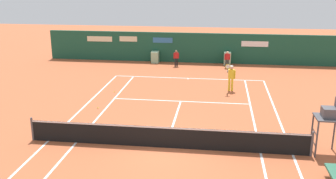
{
  "coord_description": "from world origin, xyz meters",
  "views": [
    {
      "loc": [
        2.12,
        -15.05,
        7.13
      ],
      "look_at": [
        -0.71,
        6.04,
        0.8
      ],
      "focal_mm": 41.37,
      "sensor_mm": 36.0,
      "label": 1
    }
  ],
  "objects_px": {
    "ball_kid_right_post": "(176,57)",
    "ball_kid_centre_post": "(227,58)",
    "umpire_chair": "(328,117)",
    "tennis_ball_mid_court": "(98,108)",
    "player_on_baseline": "(231,76)",
    "tennis_ball_by_sideline": "(114,92)"
  },
  "relations": [
    {
      "from": "ball_kid_right_post",
      "to": "ball_kid_centre_post",
      "type": "xyz_separation_m",
      "value": [
        4.07,
        -0.0,
        0.01
      ]
    },
    {
      "from": "umpire_chair",
      "to": "tennis_ball_mid_court",
      "type": "xyz_separation_m",
      "value": [
        -11.05,
        4.18,
        -1.58
      ]
    },
    {
      "from": "player_on_baseline",
      "to": "tennis_ball_by_sideline",
      "type": "height_order",
      "value": "player_on_baseline"
    },
    {
      "from": "ball_kid_centre_post",
      "to": "tennis_ball_mid_court",
      "type": "xyz_separation_m",
      "value": [
        -7.22,
        -10.8,
        -0.74
      ]
    },
    {
      "from": "umpire_chair",
      "to": "ball_kid_right_post",
      "type": "height_order",
      "value": "umpire_chair"
    },
    {
      "from": "ball_kid_right_post",
      "to": "tennis_ball_mid_court",
      "type": "height_order",
      "value": "ball_kid_right_post"
    },
    {
      "from": "ball_kid_right_post",
      "to": "tennis_ball_mid_court",
      "type": "distance_m",
      "value": 11.27
    },
    {
      "from": "umpire_chair",
      "to": "tennis_ball_by_sideline",
      "type": "height_order",
      "value": "umpire_chair"
    },
    {
      "from": "ball_kid_right_post",
      "to": "ball_kid_centre_post",
      "type": "distance_m",
      "value": 4.07
    },
    {
      "from": "tennis_ball_mid_court",
      "to": "player_on_baseline",
      "type": "bearing_deg",
      "value": 30.79
    },
    {
      "from": "tennis_ball_mid_court",
      "to": "ball_kid_centre_post",
      "type": "bearing_deg",
      "value": 56.21
    },
    {
      "from": "umpire_chair",
      "to": "tennis_ball_mid_court",
      "type": "distance_m",
      "value": 11.92
    },
    {
      "from": "umpire_chair",
      "to": "tennis_ball_mid_court",
      "type": "relative_size",
      "value": 35.36
    },
    {
      "from": "player_on_baseline",
      "to": "ball_kid_centre_post",
      "type": "relative_size",
      "value": 1.39
    },
    {
      "from": "tennis_ball_by_sideline",
      "to": "ball_kid_right_post",
      "type": "bearing_deg",
      "value": 68.3
    },
    {
      "from": "tennis_ball_by_sideline",
      "to": "tennis_ball_mid_court",
      "type": "distance_m",
      "value": 3.12
    },
    {
      "from": "umpire_chair",
      "to": "ball_kid_right_post",
      "type": "bearing_deg",
      "value": 27.8
    },
    {
      "from": "tennis_ball_by_sideline",
      "to": "tennis_ball_mid_court",
      "type": "height_order",
      "value": "same"
    },
    {
      "from": "ball_kid_right_post",
      "to": "tennis_ball_by_sideline",
      "type": "xyz_separation_m",
      "value": [
        -3.06,
        -7.68,
        -0.73
      ]
    },
    {
      "from": "player_on_baseline",
      "to": "tennis_ball_by_sideline",
      "type": "bearing_deg",
      "value": 11.57
    },
    {
      "from": "player_on_baseline",
      "to": "tennis_ball_mid_court",
      "type": "height_order",
      "value": "player_on_baseline"
    },
    {
      "from": "player_on_baseline",
      "to": "ball_kid_right_post",
      "type": "relative_size",
      "value": 1.41
    }
  ]
}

